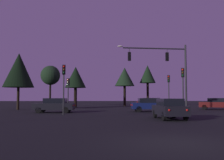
{
  "coord_description": "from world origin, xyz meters",
  "views": [
    {
      "loc": [
        -2.73,
        -9.25,
        1.6
      ],
      "look_at": [
        -1.43,
        20.68,
        3.61
      ],
      "focal_mm": 41.81,
      "sensor_mm": 36.0,
      "label": 1
    }
  ],
  "objects_px": {
    "traffic_light_far_side": "(169,85)",
    "tree_right_cluster": "(76,78)",
    "car_crossing_right": "(54,105)",
    "tree_behind_sign": "(125,77)",
    "traffic_light_corner_right": "(64,79)",
    "traffic_light_corner_left": "(68,88)",
    "car_nearside_lane": "(169,108)",
    "tree_left_far": "(50,76)",
    "traffic_light_median": "(183,81)",
    "traffic_signal_mast_arm": "(166,65)",
    "car_far_lane": "(151,103)",
    "tree_lot_edge": "(148,75)",
    "tree_center_horizon": "(19,70)",
    "car_crossing_left": "(149,105)",
    "car_parked_lot": "(216,104)"
  },
  "relations": [
    {
      "from": "traffic_light_corner_right",
      "to": "car_crossing_right",
      "type": "xyz_separation_m",
      "value": [
        -1.49,
        3.73,
        -2.46
      ]
    },
    {
      "from": "car_crossing_right",
      "to": "tree_behind_sign",
      "type": "xyz_separation_m",
      "value": [
        9.3,
        20.07,
        4.56
      ]
    },
    {
      "from": "car_far_lane",
      "to": "tree_left_far",
      "type": "xyz_separation_m",
      "value": [
        -17.34,
        7.54,
        4.88
      ]
    },
    {
      "from": "car_far_lane",
      "to": "car_parked_lot",
      "type": "height_order",
      "value": "same"
    },
    {
      "from": "tree_lot_edge",
      "to": "tree_center_horizon",
      "type": "bearing_deg",
      "value": -141.41
    },
    {
      "from": "car_far_lane",
      "to": "car_nearside_lane",
      "type": "bearing_deg",
      "value": -97.44
    },
    {
      "from": "car_parked_lot",
      "to": "tree_left_far",
      "type": "bearing_deg",
      "value": 148.46
    },
    {
      "from": "traffic_signal_mast_arm",
      "to": "tree_right_cluster",
      "type": "distance_m",
      "value": 19.06
    },
    {
      "from": "tree_left_far",
      "to": "tree_right_cluster",
      "type": "xyz_separation_m",
      "value": [
        5.27,
        -6.2,
        -0.84
      ]
    },
    {
      "from": "tree_lot_edge",
      "to": "car_parked_lot",
      "type": "bearing_deg",
      "value": -70.26
    },
    {
      "from": "traffic_light_median",
      "to": "car_crossing_left",
      "type": "bearing_deg",
      "value": 121.49
    },
    {
      "from": "tree_left_far",
      "to": "tree_right_cluster",
      "type": "distance_m",
      "value": 8.18
    },
    {
      "from": "traffic_light_corner_right",
      "to": "tree_left_far",
      "type": "distance_m",
      "value": 25.52
    },
    {
      "from": "tree_right_cluster",
      "to": "traffic_light_median",
      "type": "bearing_deg",
      "value": -55.42
    },
    {
      "from": "tree_center_horizon",
      "to": "car_far_lane",
      "type": "bearing_deg",
      "value": 19.71
    },
    {
      "from": "traffic_signal_mast_arm",
      "to": "tree_lot_edge",
      "type": "height_order",
      "value": "tree_lot_edge"
    },
    {
      "from": "traffic_light_corner_left",
      "to": "car_far_lane",
      "type": "height_order",
      "value": "traffic_light_corner_left"
    },
    {
      "from": "car_crossing_left",
      "to": "car_nearside_lane",
      "type": "bearing_deg",
      "value": -92.22
    },
    {
      "from": "traffic_signal_mast_arm",
      "to": "car_far_lane",
      "type": "relative_size",
      "value": 1.63
    },
    {
      "from": "car_nearside_lane",
      "to": "tree_left_far",
      "type": "distance_m",
      "value": 33.29
    },
    {
      "from": "traffic_light_median",
      "to": "car_crossing_right",
      "type": "bearing_deg",
      "value": 167.76
    },
    {
      "from": "tree_right_cluster",
      "to": "tree_lot_edge",
      "type": "bearing_deg",
      "value": 30.57
    },
    {
      "from": "traffic_light_corner_left",
      "to": "tree_left_far",
      "type": "bearing_deg",
      "value": 107.45
    },
    {
      "from": "traffic_light_far_side",
      "to": "tree_right_cluster",
      "type": "height_order",
      "value": "tree_right_cluster"
    },
    {
      "from": "car_far_lane",
      "to": "tree_right_cluster",
      "type": "relative_size",
      "value": 0.69
    },
    {
      "from": "traffic_light_median",
      "to": "tree_behind_sign",
      "type": "distance_m",
      "value": 23.25
    },
    {
      "from": "traffic_signal_mast_arm",
      "to": "car_nearside_lane",
      "type": "bearing_deg",
      "value": -103.06
    },
    {
      "from": "car_far_lane",
      "to": "tree_right_cluster",
      "type": "distance_m",
      "value": 12.8
    },
    {
      "from": "car_far_lane",
      "to": "tree_lot_edge",
      "type": "distance_m",
      "value": 10.65
    },
    {
      "from": "car_crossing_right",
      "to": "car_far_lane",
      "type": "height_order",
      "value": "same"
    },
    {
      "from": "tree_center_horizon",
      "to": "car_crossing_right",
      "type": "bearing_deg",
      "value": -48.82
    },
    {
      "from": "car_nearside_lane",
      "to": "tree_left_far",
      "type": "height_order",
      "value": "tree_left_far"
    },
    {
      "from": "car_far_lane",
      "to": "tree_behind_sign",
      "type": "height_order",
      "value": "tree_behind_sign"
    },
    {
      "from": "traffic_light_corner_right",
      "to": "tree_center_horizon",
      "type": "distance_m",
      "value": 12.91
    },
    {
      "from": "car_crossing_left",
      "to": "tree_right_cluster",
      "type": "xyz_separation_m",
      "value": [
        -9.58,
        13.44,
        4.04
      ]
    },
    {
      "from": "traffic_light_median",
      "to": "car_far_lane",
      "type": "distance_m",
      "value": 16.39
    },
    {
      "from": "car_parked_lot",
      "to": "car_crossing_right",
      "type": "bearing_deg",
      "value": -163.52
    },
    {
      "from": "traffic_light_corner_left",
      "to": "car_nearside_lane",
      "type": "height_order",
      "value": "traffic_light_corner_left"
    },
    {
      "from": "tree_center_horizon",
      "to": "traffic_light_median",
      "type": "bearing_deg",
      "value": -26.87
    },
    {
      "from": "traffic_light_far_side",
      "to": "car_far_lane",
      "type": "height_order",
      "value": "traffic_light_far_side"
    },
    {
      "from": "tree_behind_sign",
      "to": "traffic_light_median",
      "type": "bearing_deg",
      "value": -81.07
    },
    {
      "from": "traffic_light_corner_right",
      "to": "tree_behind_sign",
      "type": "bearing_deg",
      "value": 71.82
    },
    {
      "from": "traffic_light_far_side",
      "to": "tree_lot_edge",
      "type": "xyz_separation_m",
      "value": [
        0.66,
        18.25,
        2.97
      ]
    },
    {
      "from": "car_parked_lot",
      "to": "tree_center_horizon",
      "type": "xyz_separation_m",
      "value": [
        -25.9,
        0.79,
        4.37
      ]
    },
    {
      "from": "car_far_lane",
      "to": "tree_behind_sign",
      "type": "xyz_separation_m",
      "value": [
        -3.56,
        6.64,
        4.56
      ]
    },
    {
      "from": "traffic_light_far_side",
      "to": "tree_center_horizon",
      "type": "distance_m",
      "value": 19.51
    },
    {
      "from": "tree_right_cluster",
      "to": "car_crossing_left",
      "type": "bearing_deg",
      "value": -54.51
    },
    {
      "from": "traffic_light_corner_left",
      "to": "traffic_light_corner_right",
      "type": "height_order",
      "value": "traffic_light_corner_right"
    },
    {
      "from": "traffic_signal_mast_arm",
      "to": "traffic_light_far_side",
      "type": "xyz_separation_m",
      "value": [
        1.59,
        5.14,
        -1.93
      ]
    },
    {
      "from": "traffic_light_corner_left",
      "to": "traffic_light_median",
      "type": "distance_m",
      "value": 13.52
    }
  ]
}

